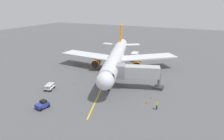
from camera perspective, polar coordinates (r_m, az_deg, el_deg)
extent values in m
plane|color=#565659|center=(60.29, 1.64, 0.29)|extent=(220.00, 220.00, 0.00)
cube|color=yellow|center=(53.12, -1.59, -2.22)|extent=(12.20, 38.24, 0.01)
cylinder|color=silver|center=(57.05, 1.08, 3.54)|extent=(13.80, 33.58, 3.80)
ellipsoid|color=silver|center=(39.89, -1.96, -3.05)|extent=(4.64, 4.90, 3.61)
cone|color=silver|center=(75.01, 2.73, 7.10)|extent=(4.16, 3.89, 3.42)
cube|color=black|center=(40.98, -1.65, -1.63)|extent=(3.56, 2.49, 0.90)
cube|color=silver|center=(60.50, 9.55, 3.56)|extent=(16.47, 14.84, 0.36)
cylinder|color=orange|center=(58.23, 6.86, 1.57)|extent=(3.21, 3.93, 2.30)
cylinder|color=black|center=(56.56, 6.82, 1.07)|extent=(2.06, 0.82, 2.10)
cube|color=silver|center=(62.25, -6.36, 4.12)|extent=(17.41, 6.55, 0.36)
cylinder|color=orange|center=(59.48, -4.38, 2.01)|extent=(3.21, 3.93, 2.30)
cylinder|color=black|center=(57.84, -4.74, 1.53)|extent=(2.06, 0.82, 2.10)
cube|color=orange|center=(71.41, 2.56, 9.63)|extent=(1.78, 4.69, 7.20)
cube|color=silver|center=(71.45, 5.08, 6.98)|extent=(6.61, 5.66, 0.24)
cube|color=silver|center=(72.02, -0.05, 7.14)|extent=(6.42, 2.47, 0.24)
cylinder|color=slate|center=(45.07, -0.94, -3.70)|extent=(0.24, 0.24, 2.77)
cylinder|color=black|center=(45.61, -0.93, -5.31)|extent=(0.64, 0.80, 0.70)
cylinder|color=slate|center=(60.29, 3.85, 2.18)|extent=(0.24, 0.24, 2.77)
cylinder|color=black|center=(60.68, 3.83, 0.92)|extent=(0.76, 1.18, 1.10)
cylinder|color=slate|center=(60.83, -1.04, 2.37)|extent=(0.24, 0.24, 2.77)
cylinder|color=black|center=(61.22, -1.03, 1.12)|extent=(0.76, 1.18, 1.10)
cube|color=#B7B7BC|center=(46.22, 7.51, -0.43)|extent=(9.37, 5.17, 2.50)
cube|color=gray|center=(46.42, 1.95, -0.20)|extent=(3.63, 3.89, 3.00)
cylinder|color=slate|center=(47.10, 12.90, -2.91)|extent=(0.70, 0.70, 3.90)
cube|color=#333338|center=(47.71, 12.76, -4.76)|extent=(2.00, 2.00, 0.60)
cylinder|color=#23232D|center=(38.86, 12.26, -10.03)|extent=(0.26, 0.26, 0.88)
cube|color=#D8EA19|center=(38.52, 12.33, -9.06)|extent=(0.38, 0.45, 0.60)
cube|color=silver|center=(38.52, 12.33, -9.06)|extent=(0.40, 0.47, 0.10)
sphere|color=#9E7051|center=(38.34, 12.37, -8.50)|extent=(0.22, 0.22, 0.22)
cube|color=white|center=(67.78, 5.88, 3.14)|extent=(2.06, 1.88, 1.20)
cube|color=black|center=(67.07, 5.75, 3.16)|extent=(1.71, 0.33, 0.70)
cube|color=silver|center=(69.49, 6.28, 3.93)|extent=(2.35, 3.78, 2.20)
cylinder|color=black|center=(67.56, 6.35, 2.54)|extent=(0.33, 0.86, 0.84)
cylinder|color=black|center=(67.85, 5.28, 2.65)|extent=(0.33, 0.86, 0.84)
cylinder|color=black|center=(70.57, 6.95, 3.20)|extent=(0.33, 0.86, 0.84)
cylinder|color=black|center=(70.85, 5.92, 3.30)|extent=(0.33, 0.86, 0.84)
cube|color=white|center=(48.03, -16.87, -4.62)|extent=(2.11, 2.90, 0.24)
cube|color=silver|center=(47.79, -16.95, -3.88)|extent=(2.11, 2.90, 0.08)
cylinder|color=slate|center=(46.63, -16.82, -4.78)|extent=(0.06, 0.06, 0.55)
cylinder|color=slate|center=(47.15, -18.19, -4.66)|extent=(0.06, 0.06, 0.55)
cylinder|color=slate|center=(48.65, -15.68, -3.70)|extent=(0.06, 0.06, 0.55)
cylinder|color=slate|center=(49.14, -17.01, -3.60)|extent=(0.06, 0.06, 0.55)
cylinder|color=black|center=(47.11, -16.58, -5.49)|extent=(0.37, 0.49, 0.44)
cylinder|color=black|center=(47.65, -18.01, -5.37)|extent=(0.37, 0.49, 0.44)
cylinder|color=black|center=(48.70, -15.69, -4.62)|extent=(0.37, 0.49, 0.44)
cylinder|color=black|center=(49.22, -17.08, -4.51)|extent=(0.37, 0.49, 0.44)
cube|color=#2D3899|center=(40.39, -18.72, -9.16)|extent=(1.91, 2.54, 0.70)
cube|color=black|center=(40.28, -18.46, -8.25)|extent=(1.25, 1.09, 0.50)
cylinder|color=black|center=(39.67, -19.05, -10.28)|extent=(0.36, 0.64, 0.60)
cylinder|color=black|center=(40.66, -20.13, -9.69)|extent=(0.36, 0.64, 0.60)
cylinder|color=black|center=(40.46, -17.20, -9.50)|extent=(0.36, 0.64, 0.60)
cylinder|color=black|center=(41.43, -18.30, -8.94)|extent=(0.36, 0.64, 0.60)
cone|color=#F2590F|center=(40.70, 9.51, -8.75)|extent=(0.32, 0.32, 0.55)
cone|color=#F2590F|center=(49.95, -10.65, -3.58)|extent=(0.32, 0.32, 0.55)
cone|color=#F2590F|center=(42.81, 10.89, -7.42)|extent=(0.32, 0.32, 0.55)
cone|color=#F2590F|center=(49.20, -4.35, -3.65)|extent=(0.32, 0.32, 0.55)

